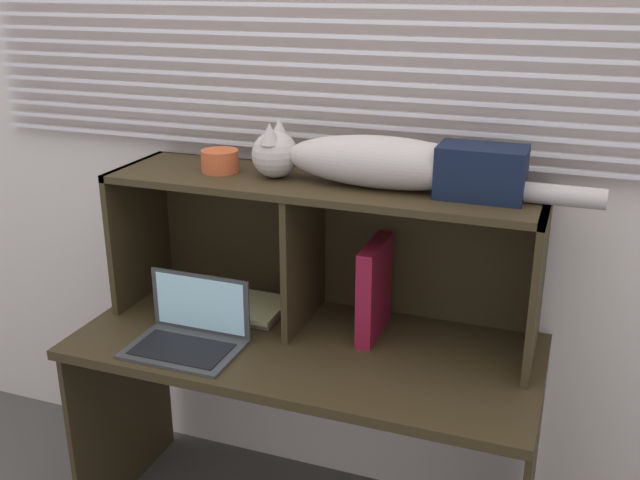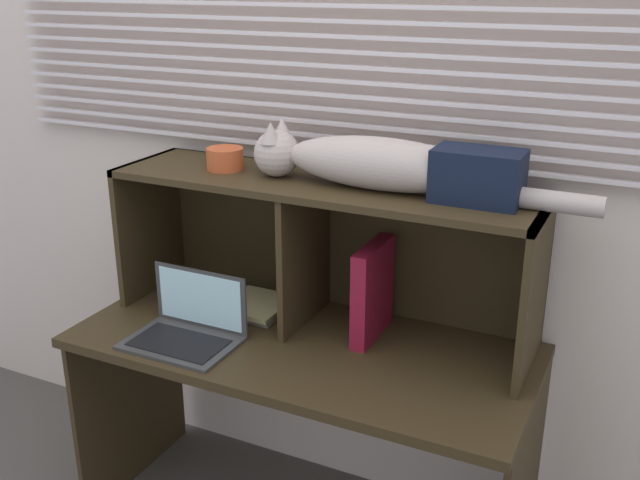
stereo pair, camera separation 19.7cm
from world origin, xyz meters
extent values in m
cube|color=beige|center=(0.00, 0.55, 1.25)|extent=(4.40, 0.04, 2.50)
cube|color=silver|center=(0.00, 0.50, 1.22)|extent=(2.55, 0.02, 0.01)
cube|color=silver|center=(0.00, 0.50, 1.26)|extent=(2.55, 0.02, 0.01)
cube|color=silver|center=(0.00, 0.50, 1.31)|extent=(2.55, 0.02, 0.01)
cube|color=silver|center=(0.00, 0.50, 1.35)|extent=(2.55, 0.02, 0.01)
cube|color=silver|center=(0.00, 0.50, 1.39)|extent=(2.55, 0.02, 0.01)
cube|color=silver|center=(0.00, 0.50, 1.44)|extent=(2.55, 0.02, 0.01)
cube|color=silver|center=(0.00, 0.50, 1.48)|extent=(2.55, 0.02, 0.01)
cube|color=silver|center=(0.00, 0.50, 1.53)|extent=(2.55, 0.02, 0.01)
cube|color=silver|center=(0.00, 0.50, 1.57)|extent=(2.55, 0.02, 0.01)
cube|color=silver|center=(0.00, 0.50, 1.61)|extent=(2.55, 0.02, 0.01)
cube|color=silver|center=(0.00, 0.50, 1.66)|extent=(2.55, 0.02, 0.01)
cube|color=#332715|center=(0.00, 0.20, 0.69)|extent=(1.39, 0.62, 0.03)
cube|color=#332715|center=(-0.68, 0.20, 0.34)|extent=(0.02, 0.56, 0.67)
cube|color=#332715|center=(0.00, 0.33, 1.16)|extent=(1.31, 0.35, 0.02)
cube|color=#332715|center=(-0.64, 0.33, 0.94)|extent=(0.02, 0.35, 0.47)
cube|color=#332715|center=(0.64, 0.33, 0.94)|extent=(0.02, 0.35, 0.47)
cube|color=#332715|center=(-0.05, 0.33, 0.93)|extent=(0.02, 0.33, 0.44)
cube|color=#2F2413|center=(0.00, 0.50, 0.94)|extent=(1.31, 0.01, 0.47)
ellipsoid|color=#B2A29A|center=(0.19, 0.33, 1.24)|extent=(0.58, 0.16, 0.15)
sphere|color=#B2A29A|center=(-0.14, 0.33, 1.24)|extent=(0.14, 0.14, 0.14)
cone|color=#AEA098|center=(-0.14, 0.29, 1.31)|extent=(0.06, 0.06, 0.06)
cone|color=#B5A49F|center=(-0.14, 0.36, 1.31)|extent=(0.06, 0.06, 0.06)
cylinder|color=#B2A29A|center=(0.61, 0.33, 1.20)|extent=(0.37, 0.06, 0.06)
cube|color=#373737|center=(-0.32, 0.03, 0.71)|extent=(0.33, 0.23, 0.01)
cube|color=#373737|center=(-0.32, 0.14, 0.81)|extent=(0.33, 0.01, 0.19)
cube|color=#B2E0EA|center=(-0.32, 0.13, 0.81)|extent=(0.29, 0.00, 0.17)
cube|color=black|center=(-0.32, 0.01, 0.71)|extent=(0.28, 0.16, 0.00)
cube|color=maroon|center=(0.17, 0.33, 0.85)|extent=(0.05, 0.23, 0.30)
cube|color=gray|center=(-0.23, 0.33, 0.71)|extent=(0.19, 0.21, 0.02)
cube|color=tan|center=(-0.23, 0.32, 0.73)|extent=(0.19, 0.21, 0.01)
cylinder|color=#BC4E28|center=(-0.33, 0.33, 1.20)|extent=(0.11, 0.11, 0.07)
cube|color=black|center=(0.46, 0.33, 1.24)|extent=(0.24, 0.14, 0.14)
camera|label=1|loc=(0.72, -1.63, 1.75)|focal=41.21mm
camera|label=2|loc=(0.91, -1.55, 1.75)|focal=41.21mm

